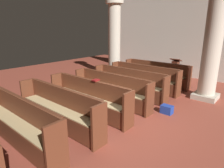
# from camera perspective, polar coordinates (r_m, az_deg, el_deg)

# --- Properties ---
(ground_plane) EXTENTS (19.20, 19.20, 0.00)m
(ground_plane) POSITION_cam_1_polar(r_m,az_deg,el_deg) (5.53, 3.43, -10.32)
(ground_plane) COLOR brown
(back_wall) EXTENTS (10.00, 0.16, 4.50)m
(back_wall) POSITION_cam_1_polar(r_m,az_deg,el_deg) (10.47, 24.87, 13.60)
(back_wall) COLOR beige
(back_wall) RESTS_ON ground
(pew_row_0) EXTENTS (3.03, 0.47, 0.99)m
(pew_row_0) POSITION_cam_1_polar(r_m,az_deg,el_deg) (8.95, 12.75, 3.27)
(pew_row_0) COLOR brown
(pew_row_0) RESTS_ON ground
(pew_row_1) EXTENTS (3.03, 0.46, 0.99)m
(pew_row_1) POSITION_cam_1_polar(r_m,az_deg,el_deg) (8.08, 9.28, 2.07)
(pew_row_1) COLOR brown
(pew_row_1) RESTS_ON ground
(pew_row_2) EXTENTS (3.03, 0.47, 0.99)m
(pew_row_2) POSITION_cam_1_polar(r_m,az_deg,el_deg) (7.24, 5.01, 0.58)
(pew_row_2) COLOR brown
(pew_row_2) RESTS_ON ground
(pew_row_3) EXTENTS (3.03, 0.46, 0.99)m
(pew_row_3) POSITION_cam_1_polar(r_m,az_deg,el_deg) (6.47, -0.33, -1.29)
(pew_row_3) COLOR brown
(pew_row_3) RESTS_ON ground
(pew_row_4) EXTENTS (3.03, 0.46, 0.99)m
(pew_row_4) POSITION_cam_1_polar(r_m,az_deg,el_deg) (5.77, -7.06, -3.62)
(pew_row_4) COLOR brown
(pew_row_4) RESTS_ON ground
(pew_row_5) EXTENTS (3.03, 0.47, 0.99)m
(pew_row_5) POSITION_cam_1_polar(r_m,az_deg,el_deg) (5.18, -15.51, -6.46)
(pew_row_5) COLOR brown
(pew_row_5) RESTS_ON ground
(pew_row_6) EXTENTS (3.03, 0.46, 0.99)m
(pew_row_6) POSITION_cam_1_polar(r_m,az_deg,el_deg) (4.75, -25.92, -9.72)
(pew_row_6) COLOR brown
(pew_row_6) RESTS_ON ground
(pillar_aisle_side) EXTENTS (0.86, 0.86, 3.85)m
(pillar_aisle_side) POSITION_cam_1_polar(r_m,az_deg,el_deg) (7.43, 27.50, 10.82)
(pillar_aisle_side) COLOR #B6AD9A
(pillar_aisle_side) RESTS_ON ground
(pillar_far_side) EXTENTS (0.86, 0.86, 3.85)m
(pillar_far_side) POSITION_cam_1_polar(r_m,az_deg,el_deg) (9.82, 0.70, 13.49)
(pillar_far_side) COLOR #B6AD9A
(pillar_far_side) RESTS_ON ground
(lectern) EXTENTS (0.48, 0.45, 1.08)m
(lectern) POSITION_cam_1_polar(r_m,az_deg,el_deg) (9.76, 17.97, 3.52)
(lectern) COLOR #411E13
(lectern) RESTS_ON ground
(hymn_book) EXTENTS (0.15, 0.20, 0.04)m
(hymn_book) POSITION_cam_1_polar(r_m,az_deg,el_deg) (5.64, -4.77, 1.15)
(hymn_book) COLOR maroon
(hymn_book) RESTS_ON pew_row_4
(kneeler_box_blue) EXTENTS (0.34, 0.24, 0.25)m
(kneeler_box_blue) POSITION_cam_1_polar(r_m,az_deg,el_deg) (6.06, 15.79, -7.19)
(kneeler_box_blue) COLOR navy
(kneeler_box_blue) RESTS_ON ground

